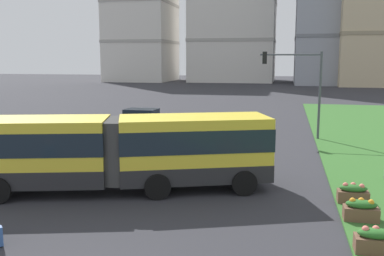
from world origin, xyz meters
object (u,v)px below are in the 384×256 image
(car_black_sedan, at_px, (143,120))
(flower_planter_2, at_px, (361,210))
(traffic_light_far_right, at_px, (299,79))
(flower_planter_3, at_px, (353,193))
(apartment_tower_west, at_px, (141,5))
(articulated_bus, at_px, (124,151))
(flower_planter_1, at_px, (376,240))

(car_black_sedan, height_order, flower_planter_2, car_black_sedan)
(car_black_sedan, xyz_separation_m, traffic_light_far_right, (11.33, -1.42, 3.25))
(car_black_sedan, bearing_deg, flower_planter_3, -48.21)
(flower_planter_2, xyz_separation_m, flower_planter_3, (0.00, 1.82, 0.00))
(flower_planter_3, xyz_separation_m, apartment_tower_west, (-37.02, 85.07, 17.39))
(flower_planter_3, relative_size, apartment_tower_west, 0.03)
(car_black_sedan, bearing_deg, traffic_light_far_right, -7.15)
(flower_planter_2, distance_m, apartment_tower_west, 96.04)
(articulated_bus, height_order, car_black_sedan, articulated_bus)
(flower_planter_1, height_order, flower_planter_3, same)
(flower_planter_2, height_order, traffic_light_far_right, traffic_light_far_right)
(articulated_bus, height_order, apartment_tower_west, apartment_tower_west)
(flower_planter_1, height_order, traffic_light_far_right, traffic_light_far_right)
(car_black_sedan, xyz_separation_m, flower_planter_3, (13.06, -14.61, -0.33))
(flower_planter_2, bearing_deg, traffic_light_far_right, 96.56)
(apartment_tower_west, bearing_deg, flower_planter_1, -67.50)
(articulated_bus, bearing_deg, flower_planter_3, 0.93)
(flower_planter_2, bearing_deg, articulated_bus, 169.25)
(car_black_sedan, distance_m, traffic_light_far_right, 11.88)
(flower_planter_1, relative_size, apartment_tower_west, 0.03)
(flower_planter_1, height_order, apartment_tower_west, apartment_tower_west)
(articulated_bus, distance_m, flower_planter_1, 9.84)
(flower_planter_3, bearing_deg, apartment_tower_west, 113.52)
(flower_planter_1, bearing_deg, car_black_sedan, 124.64)
(car_black_sedan, height_order, traffic_light_far_right, traffic_light_far_right)
(flower_planter_3, relative_size, traffic_light_far_right, 0.19)
(flower_planter_3, distance_m, apartment_tower_west, 94.39)
(car_black_sedan, xyz_separation_m, flower_planter_2, (13.06, -16.44, -0.33))
(articulated_bus, xyz_separation_m, flower_planter_2, (8.84, -1.68, -1.23))
(traffic_light_far_right, bearing_deg, flower_planter_2, -83.44)
(flower_planter_1, distance_m, flower_planter_2, 2.47)
(traffic_light_far_right, bearing_deg, articulated_bus, -118.07)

